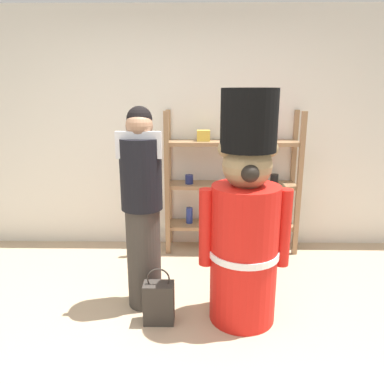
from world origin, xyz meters
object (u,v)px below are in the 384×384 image
at_px(teddy_bear_guard, 245,223).
at_px(person_shopper, 142,207).
at_px(merchandise_shelf, 232,182).
at_px(shopping_bag, 159,302).

relative_size(teddy_bear_guard, person_shopper, 1.08).
xyz_separation_m(merchandise_shelf, shopping_bag, (-0.67, -1.43, -0.60)).
distance_m(merchandise_shelf, shopping_bag, 1.69).
bearing_deg(merchandise_shelf, teddy_bear_guard, -91.27).
xyz_separation_m(person_shopper, shopping_bag, (0.14, -0.26, -0.68)).
distance_m(teddy_bear_guard, person_shopper, 0.81).
distance_m(teddy_bear_guard, shopping_bag, 0.90).
height_order(merchandise_shelf, shopping_bag, merchandise_shelf).
bearing_deg(person_shopper, shopping_bag, -61.44).
xyz_separation_m(merchandise_shelf, person_shopper, (-0.82, -1.17, 0.07)).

